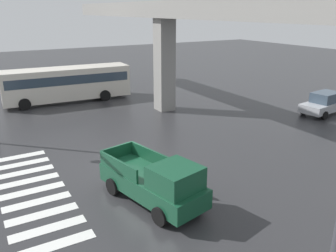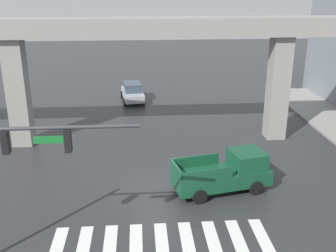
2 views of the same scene
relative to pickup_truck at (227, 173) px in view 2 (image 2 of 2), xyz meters
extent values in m
plane|color=#2D2D30|center=(-3.71, 0.53, -0.99)|extent=(120.00, 120.00, 0.00)
cube|color=silver|center=(-8.11, -4.37, -0.98)|extent=(0.55, 2.80, 0.01)
cube|color=silver|center=(-7.01, -4.37, -0.98)|extent=(0.55, 2.80, 0.01)
cube|color=silver|center=(-5.91, -4.37, -0.98)|extent=(0.55, 2.80, 0.01)
cube|color=silver|center=(-4.81, -4.37, -0.98)|extent=(0.55, 2.80, 0.01)
cube|color=silver|center=(-3.71, -4.37, -0.98)|extent=(0.55, 2.80, 0.01)
cube|color=silver|center=(-2.61, -4.37, -0.98)|extent=(0.55, 2.80, 0.01)
cube|color=silver|center=(-1.51, -4.37, -0.98)|extent=(0.55, 2.80, 0.01)
cube|color=silver|center=(-0.41, -4.37, -0.98)|extent=(0.55, 2.80, 0.01)
cube|color=silver|center=(0.69, -4.37, -0.98)|extent=(0.55, 2.80, 0.01)
cube|color=gray|center=(-3.71, 7.47, 6.81)|extent=(52.12, 2.04, 1.20)
cube|color=gray|center=(-12.50, 7.47, 2.61)|extent=(1.30, 1.30, 7.20)
cube|color=gray|center=(5.07, 7.47, 2.61)|extent=(1.30, 1.30, 7.20)
cube|color=#14472D|center=(-0.29, -0.07, -0.21)|extent=(5.39, 2.96, 0.80)
cube|color=#14472D|center=(1.12, 0.25, 0.64)|extent=(2.04, 2.08, 0.90)
cube|color=#3F5160|center=(1.58, 0.35, 0.64)|extent=(0.46, 1.65, 0.77)
cube|color=#14472D|center=(-1.60, 0.54, 0.49)|extent=(2.61, 0.67, 0.60)
cube|color=#14472D|center=(-1.22, -1.17, 0.49)|extent=(2.61, 0.67, 0.60)
cube|color=#14472D|center=(-2.73, -0.61, 0.49)|extent=(0.48, 1.73, 0.60)
cylinder|color=black|center=(1.05, 1.16, -0.61)|extent=(0.80, 0.44, 0.76)
cylinder|color=black|center=(1.45, -0.60, -0.61)|extent=(0.80, 0.44, 0.76)
cylinder|color=black|center=(-2.03, 0.47, -0.61)|extent=(0.80, 0.44, 0.76)
cylinder|color=black|center=(-1.64, -1.29, -0.61)|extent=(0.80, 0.44, 0.76)
cube|color=#A8AAAF|center=(-5.14, 17.61, -0.35)|extent=(2.28, 4.48, 0.64)
cube|color=#384756|center=(-5.15, 17.71, 0.35)|extent=(1.76, 2.40, 0.76)
cylinder|color=black|center=(-4.12, 16.39, -0.67)|extent=(0.32, 0.66, 0.64)
cylinder|color=black|center=(-5.83, 16.18, -0.67)|extent=(0.32, 0.66, 0.64)
cylinder|color=black|center=(-4.44, 19.04, -0.67)|extent=(0.32, 0.66, 0.64)
cylinder|color=black|center=(-6.16, 18.82, -0.67)|extent=(0.32, 0.66, 0.64)
cylinder|color=#38383D|center=(-7.73, -5.14, 4.61)|extent=(6.40, 0.14, 0.14)
cube|color=black|center=(-9.33, -5.14, 4.09)|extent=(0.24, 0.32, 0.84)
sphere|color=orange|center=(-9.33, -5.14, 4.09)|extent=(0.17, 0.17, 0.17)
cube|color=black|center=(-7.13, -5.14, 4.09)|extent=(0.24, 0.32, 0.84)
sphere|color=orange|center=(-7.13, -5.14, 4.09)|extent=(0.17, 0.17, 0.17)
cube|color=#19722D|center=(-7.80, -5.14, 4.16)|extent=(1.10, 0.04, 0.28)
camera|label=1|loc=(11.41, -6.03, 6.79)|focal=37.10mm
camera|label=2|loc=(-4.52, -18.74, 9.45)|focal=42.64mm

